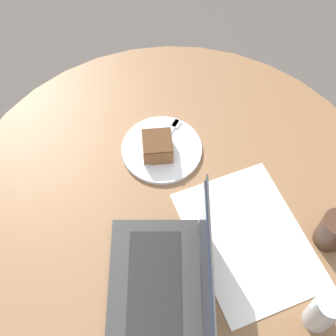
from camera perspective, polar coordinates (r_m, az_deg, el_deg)
The scene contains 9 objects.
ground_plane at distance 1.83m, azimuth 0.54°, elevation -14.97°, with size 12.00×12.00×0.00m, color #4C4742.
dining_table at distance 1.28m, azimuth 0.75°, elevation -7.29°, with size 1.10×1.10×0.73m.
paper_document at distance 1.13m, azimuth 9.75°, elevation -8.51°, with size 0.41×0.34×0.00m.
plate at distance 1.23m, azimuth -0.77°, elevation 2.28°, with size 0.21×0.21×0.01m.
cake_slice at distance 1.20m, azimuth -1.31°, elevation 2.69°, with size 0.11×0.11×0.05m.
fork at distance 1.25m, azimuth -0.22°, elevation 3.76°, with size 0.09×0.16×0.00m.
coffee_glass at distance 1.14m, azimuth 19.48°, elevation -7.21°, with size 0.07×0.07×0.10m.
water_glass at distance 1.05m, azimuth 18.48°, elevation -16.26°, with size 0.06×0.06×0.12m.
laptop at distance 1.03m, azimuth 0.08°, elevation -14.38°, with size 0.40×0.37×0.23m.
Camera 1 is at (0.42, -0.33, 1.75)m, focal length 50.00 mm.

